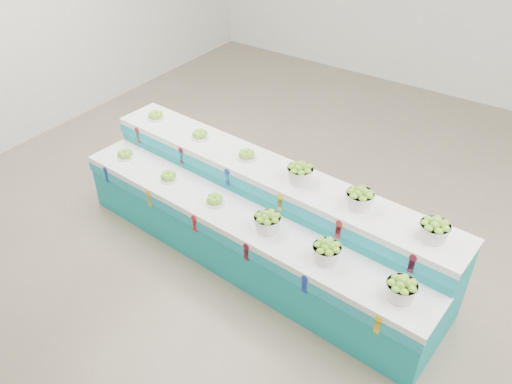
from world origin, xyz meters
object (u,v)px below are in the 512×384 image
basket_lower_left (267,222)px  basket_upper_right (435,230)px  display_stand (256,219)px  plate_upper_mid (200,134)px

basket_lower_left → basket_upper_right: 1.57m
display_stand → basket_lower_left: display_stand is taller
display_stand → plate_upper_mid: bearing=165.6°
display_stand → basket_upper_right: 1.92m
plate_upper_mid → basket_upper_right: basket_upper_right is taller
plate_upper_mid → basket_upper_right: 2.86m
basket_upper_right → plate_upper_mid: bearing=175.7°
basket_lower_left → basket_upper_right: basket_upper_right is taller
plate_upper_mid → basket_lower_left: bearing=-25.2°
display_stand → basket_lower_left: (0.34, -0.30, 0.32)m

